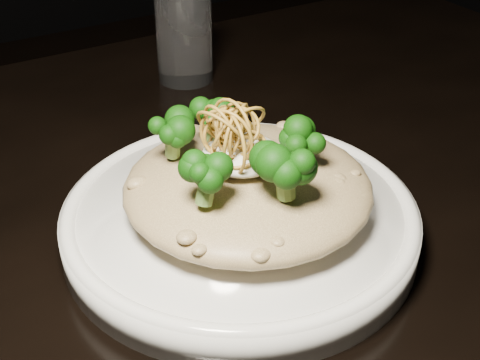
% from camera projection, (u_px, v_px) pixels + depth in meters
% --- Properties ---
extents(table, '(1.10, 0.80, 0.75)m').
position_uv_depth(table, '(249.00, 261.00, 0.65)').
color(table, black).
rests_on(table, ground).
extents(plate, '(0.28, 0.28, 0.03)m').
position_uv_depth(plate, '(240.00, 222.00, 0.54)').
color(plate, white).
rests_on(plate, table).
extents(risotto, '(0.19, 0.19, 0.04)m').
position_uv_depth(risotto, '(248.00, 187.00, 0.52)').
color(risotto, brown).
rests_on(risotto, plate).
extents(broccoli, '(0.13, 0.13, 0.05)m').
position_uv_depth(broccoli, '(242.00, 137.00, 0.49)').
color(broccoli, black).
rests_on(broccoli, risotto).
extents(cheese, '(0.06, 0.06, 0.02)m').
position_uv_depth(cheese, '(242.00, 155.00, 0.50)').
color(cheese, white).
rests_on(cheese, risotto).
extents(shallots, '(0.05, 0.05, 0.03)m').
position_uv_depth(shallots, '(234.00, 125.00, 0.49)').
color(shallots, olive).
rests_on(shallots, cheese).
extents(drinking_glass, '(0.08, 0.08, 0.11)m').
position_uv_depth(drinking_glass, '(184.00, 33.00, 0.77)').
color(drinking_glass, white).
rests_on(drinking_glass, table).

